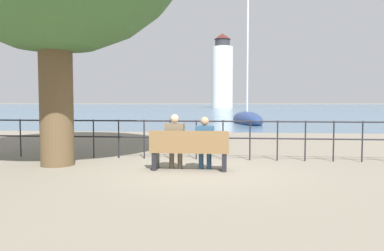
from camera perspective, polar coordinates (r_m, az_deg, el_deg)
name	(u,v)px	position (r m, az deg, el deg)	size (l,w,h in m)	color
ground_plane	(190,170)	(8.45, -0.36, -6.79)	(1000.00, 1000.00, 0.00)	gray
harbor_water	(230,106)	(168.88, 5.76, 3.02)	(600.00, 300.00, 0.01)	slate
park_bench	(189,151)	(8.32, -0.41, -3.95)	(1.75, 0.45, 0.90)	brown
seated_person_left	(175,139)	(8.41, -2.63, -2.14)	(0.42, 0.35, 1.25)	brown
seated_person_right	(205,141)	(8.34, 1.95, -2.37)	(0.40, 0.35, 1.20)	navy
promenade_railing	(196,133)	(9.92, 0.66, -1.22)	(12.74, 0.04, 1.05)	black
sailboat_1	(247,119)	(27.54, 8.36, 1.06)	(2.75, 7.24, 12.47)	navy
harbor_lighthouse	(222,73)	(105.33, 4.64, 7.92)	(5.83, 5.83, 20.58)	white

